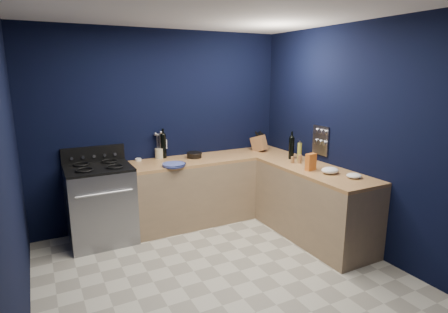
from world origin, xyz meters
TOP-DOWN VIEW (x-y plane):
  - floor at (0.00, 0.00)m, footprint 3.50×3.50m
  - ceiling at (0.00, 0.00)m, footprint 3.50×3.50m
  - wall_back at (0.00, 1.76)m, footprint 3.50×0.02m
  - wall_right at (1.76, 0.00)m, footprint 0.02×3.50m
  - wall_left at (-1.76, 0.00)m, footprint 0.02×3.50m
  - wall_front at (0.00, -1.76)m, footprint 3.50×0.02m
  - cab_back at (0.60, 1.44)m, footprint 2.30×0.63m
  - top_back at (0.60, 1.44)m, footprint 2.30×0.63m
  - cab_right at (1.44, 0.29)m, footprint 0.63×1.67m
  - top_right at (1.44, 0.29)m, footprint 0.63×1.67m
  - gas_range at (-0.93, 1.42)m, footprint 0.76×0.66m
  - oven_door at (-0.93, 1.10)m, footprint 0.59×0.02m
  - cooktop at (-0.93, 1.42)m, footprint 0.76×0.66m
  - backguard at (-0.93, 1.72)m, footprint 0.76×0.06m
  - spice_panel at (1.74, 0.55)m, footprint 0.02×0.28m
  - wall_outlet at (0.00, 1.74)m, footprint 0.09×0.02m
  - plate_stack at (-0.06, 1.20)m, footprint 0.29×0.29m
  - ramekin at (-0.38, 1.69)m, footprint 0.10×0.10m
  - utensil_crock at (-0.09, 1.69)m, footprint 0.12×0.12m
  - wine_bottle_back at (-0.02, 1.69)m, footprint 0.09×0.09m
  - lemon_basket at (0.35, 1.51)m, footprint 0.26×0.26m
  - knife_block at (1.39, 1.47)m, footprint 0.21×0.29m
  - wine_bottle_right at (1.49, 0.84)m, footprint 0.09×0.09m
  - oil_bottle at (1.52, 0.70)m, footprint 0.07×0.07m
  - spice_jar_near at (1.44, 0.59)m, footprint 0.06×0.06m
  - spice_jar_far at (1.36, 0.64)m, footprint 0.05×0.05m
  - crouton_bag at (1.33, 0.26)m, footprint 0.15×0.09m
  - towel_front at (1.44, 0.04)m, footprint 0.23×0.21m
  - towel_end at (1.54, -0.22)m, footprint 0.21×0.20m

SIDE VIEW (x-z plane):
  - floor at x=0.00m, z-range -0.02..0.00m
  - cab_back at x=0.60m, z-range 0.00..0.86m
  - cab_right at x=1.44m, z-range 0.00..0.86m
  - oven_door at x=-0.93m, z-range 0.24..0.66m
  - gas_range at x=-0.93m, z-range 0.00..0.92m
  - top_back at x=0.60m, z-range 0.86..0.90m
  - top_right at x=1.44m, z-range 0.86..0.90m
  - ramekin at x=-0.38m, z-range 0.90..0.93m
  - plate_stack at x=-0.06m, z-range 0.90..0.94m
  - towel_end at x=1.54m, z-range 0.90..0.95m
  - cooktop at x=-0.93m, z-range 0.92..0.95m
  - towel_front at x=1.44m, z-range 0.90..0.97m
  - lemon_basket at x=0.35m, z-range 0.90..0.98m
  - spice_jar_far at x=1.36m, z-range 0.90..0.98m
  - spice_jar_near at x=1.44m, z-range 0.90..1.01m
  - utensil_crock at x=-0.09m, z-range 0.90..1.04m
  - crouton_bag at x=1.33m, z-range 0.90..1.10m
  - knife_block at x=1.39m, z-range 0.87..1.15m
  - oil_bottle at x=1.52m, z-range 0.90..1.14m
  - backguard at x=-0.93m, z-range 0.94..1.14m
  - wine_bottle_right at x=1.49m, z-range 0.90..1.19m
  - wine_bottle_back at x=-0.02m, z-range 0.90..1.22m
  - wall_outlet at x=0.00m, z-range 1.02..1.15m
  - spice_panel at x=1.74m, z-range 0.99..1.37m
  - wall_back at x=0.00m, z-range 0.00..2.60m
  - wall_right at x=1.76m, z-range 0.00..2.60m
  - wall_left at x=-1.76m, z-range 0.00..2.60m
  - wall_front at x=0.00m, z-range 0.00..2.60m
  - ceiling at x=0.00m, z-range 2.60..2.62m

